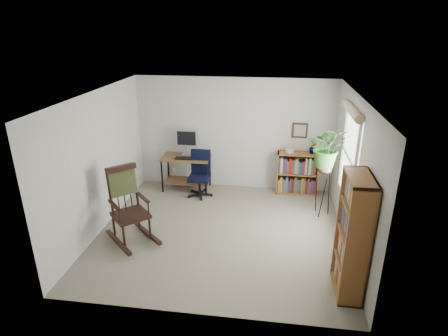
# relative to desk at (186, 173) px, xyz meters

# --- Properties ---
(floor) EXTENTS (4.20, 4.00, 0.00)m
(floor) POSITION_rel_desk_xyz_m (1.01, -1.70, -0.37)
(floor) COLOR gray
(floor) RESTS_ON ground
(ceiling) EXTENTS (4.20, 4.00, 0.00)m
(ceiling) POSITION_rel_desk_xyz_m (1.01, -1.70, 2.03)
(ceiling) COLOR silver
(ceiling) RESTS_ON ground
(wall_back) EXTENTS (4.20, 0.00, 2.40)m
(wall_back) POSITION_rel_desk_xyz_m (1.01, 0.30, 0.83)
(wall_back) COLOR beige
(wall_back) RESTS_ON ground
(wall_front) EXTENTS (4.20, 0.00, 2.40)m
(wall_front) POSITION_rel_desk_xyz_m (1.01, -3.70, 0.83)
(wall_front) COLOR beige
(wall_front) RESTS_ON ground
(wall_left) EXTENTS (0.00, 4.00, 2.40)m
(wall_left) POSITION_rel_desk_xyz_m (-1.09, -1.70, 0.83)
(wall_left) COLOR beige
(wall_left) RESTS_ON ground
(wall_right) EXTENTS (0.00, 4.00, 2.40)m
(wall_right) POSITION_rel_desk_xyz_m (3.11, -1.70, 0.83)
(wall_right) COLOR beige
(wall_right) RESTS_ON ground
(window) EXTENTS (0.12, 1.20, 1.50)m
(window) POSITION_rel_desk_xyz_m (3.07, -1.40, 1.03)
(window) COLOR white
(window) RESTS_ON wall_right
(desk) EXTENTS (1.03, 0.57, 0.74)m
(desk) POSITION_rel_desk_xyz_m (0.00, 0.00, 0.00)
(desk) COLOR brown
(desk) RESTS_ON floor
(monitor) EXTENTS (0.46, 0.16, 0.56)m
(monitor) POSITION_rel_desk_xyz_m (0.00, 0.14, 0.65)
(monitor) COLOR silver
(monitor) RESTS_ON desk
(keyboard) EXTENTS (0.40, 0.15, 0.02)m
(keyboard) POSITION_rel_desk_xyz_m (0.00, -0.12, 0.38)
(keyboard) COLOR black
(keyboard) RESTS_ON desk
(office_chair) EXTENTS (0.54, 0.54, 0.98)m
(office_chair) POSITION_rel_desk_xyz_m (0.35, -0.32, 0.12)
(office_chair) COLOR black
(office_chair) RESTS_ON floor
(rocking_chair) EXTENTS (1.25, 1.27, 1.29)m
(rocking_chair) POSITION_rel_desk_xyz_m (-0.43, -2.15, 0.28)
(rocking_chair) COLOR black
(rocking_chair) RESTS_ON floor
(low_bookshelf) EXTENTS (0.86, 0.29, 0.90)m
(low_bookshelf) POSITION_rel_desk_xyz_m (2.37, 0.12, 0.08)
(low_bookshelf) COLOR #925B30
(low_bookshelf) RESTS_ON floor
(tall_bookshelf) EXTENTS (0.32, 0.74, 1.69)m
(tall_bookshelf) POSITION_rel_desk_xyz_m (2.93, -2.95, 0.47)
(tall_bookshelf) COLOR #925B30
(tall_bookshelf) RESTS_ON floor
(plant_stand) EXTENTS (0.30, 0.30, 1.05)m
(plant_stand) POSITION_rel_desk_xyz_m (2.81, -0.78, 0.15)
(plant_stand) COLOR black
(plant_stand) RESTS_ON floor
(spider_plant) EXTENTS (1.69, 1.88, 1.46)m
(spider_plant) POSITION_rel_desk_xyz_m (2.81, -0.78, 1.33)
(spider_plant) COLOR #2C6523
(spider_plant) RESTS_ON plant_stand
(potted_plant_small) EXTENTS (0.13, 0.24, 0.11)m
(potted_plant_small) POSITION_rel_desk_xyz_m (2.65, 0.13, 0.59)
(potted_plant_small) COLOR #2C6523
(potted_plant_small) RESTS_ON low_bookshelf
(framed_picture) EXTENTS (0.32, 0.04, 0.32)m
(framed_picture) POSITION_rel_desk_xyz_m (2.37, 0.27, 0.97)
(framed_picture) COLOR black
(framed_picture) RESTS_ON wall_back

